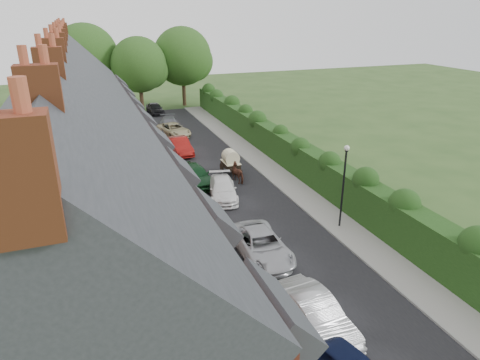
# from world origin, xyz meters

# --- Properties ---
(ground) EXTENTS (140.00, 140.00, 0.00)m
(ground) POSITION_xyz_m (0.00, 0.00, 0.00)
(ground) COLOR #2D4C1E
(ground) RESTS_ON ground
(road) EXTENTS (6.00, 58.00, 0.02)m
(road) POSITION_xyz_m (-0.50, 11.00, 0.01)
(road) COLOR black
(road) RESTS_ON ground
(pavement_hedge_side) EXTENTS (2.20, 58.00, 0.12)m
(pavement_hedge_side) POSITION_xyz_m (3.60, 11.00, 0.06)
(pavement_hedge_side) COLOR gray
(pavement_hedge_side) RESTS_ON ground
(pavement_house_side) EXTENTS (1.70, 58.00, 0.12)m
(pavement_house_side) POSITION_xyz_m (-4.35, 11.00, 0.06)
(pavement_house_side) COLOR gray
(pavement_house_side) RESTS_ON ground
(kerb_hedge_side) EXTENTS (0.18, 58.00, 0.13)m
(kerb_hedge_side) POSITION_xyz_m (2.55, 11.00, 0.07)
(kerb_hedge_side) COLOR gray
(kerb_hedge_side) RESTS_ON ground
(kerb_house_side) EXTENTS (0.18, 58.00, 0.13)m
(kerb_house_side) POSITION_xyz_m (-3.55, 11.00, 0.07)
(kerb_house_side) COLOR gray
(kerb_house_side) RESTS_ON ground
(hedge) EXTENTS (2.10, 58.00, 2.85)m
(hedge) POSITION_xyz_m (5.40, 11.00, 1.60)
(hedge) COLOR #173410
(hedge) RESTS_ON ground
(terrace_row) EXTENTS (9.05, 40.50, 11.50)m
(terrace_row) POSITION_xyz_m (-10.87, 9.98, 4.47)
(terrace_row) COLOR brown
(terrace_row) RESTS_ON ground
(garden_wall_row) EXTENTS (0.35, 40.35, 1.10)m
(garden_wall_row) POSITION_xyz_m (-5.35, 10.00, 0.46)
(garden_wall_row) COLOR brown
(garden_wall_row) RESTS_ON ground
(lamppost) EXTENTS (0.32, 0.32, 5.16)m
(lamppost) POSITION_xyz_m (3.40, 4.00, 3.30)
(lamppost) COLOR black
(lamppost) RESTS_ON ground
(tree_far_left) EXTENTS (7.14, 6.80, 9.29)m
(tree_far_left) POSITION_xyz_m (-2.65, 40.08, 5.71)
(tree_far_left) COLOR #332316
(tree_far_left) RESTS_ON ground
(tree_far_right) EXTENTS (7.98, 7.60, 10.31)m
(tree_far_right) POSITION_xyz_m (3.39, 42.08, 6.31)
(tree_far_right) COLOR #332316
(tree_far_right) RESTS_ON ground
(tree_far_back) EXTENTS (8.40, 8.00, 10.82)m
(tree_far_back) POSITION_xyz_m (-8.59, 43.08, 6.62)
(tree_far_back) COLOR #332316
(tree_far_back) RESTS_ON ground
(car_silver_a) EXTENTS (2.04, 4.71, 1.51)m
(car_silver_a) POSITION_xyz_m (-2.44, -3.19, 0.75)
(car_silver_a) COLOR #A9AAAE
(car_silver_a) RESTS_ON ground
(car_silver_b) EXTENTS (2.47, 5.08, 1.39)m
(car_silver_b) POSITION_xyz_m (-2.28, 2.62, 0.70)
(car_silver_b) COLOR #AEB0B6
(car_silver_b) RESTS_ON ground
(car_white) EXTENTS (2.73, 4.75, 1.30)m
(car_white) POSITION_xyz_m (-1.81, 10.60, 0.65)
(car_white) COLOR white
(car_white) RESTS_ON ground
(car_green) EXTENTS (2.60, 4.83, 1.56)m
(car_green) POSITION_xyz_m (-3.00, 13.61, 0.78)
(car_green) COLOR #113A1A
(car_green) RESTS_ON ground
(car_red) EXTENTS (1.71, 4.48, 1.46)m
(car_red) POSITION_xyz_m (-2.38, 21.32, 0.73)
(car_red) COLOR maroon
(car_red) RESTS_ON ground
(car_beige) EXTENTS (3.22, 5.01, 1.28)m
(car_beige) POSITION_xyz_m (-1.60, 27.40, 0.64)
(car_beige) COLOR #BCB087
(car_beige) RESTS_ON ground
(car_grey) EXTENTS (2.52, 5.03, 1.40)m
(car_grey) POSITION_xyz_m (-1.62, 29.48, 0.70)
(car_grey) COLOR slate
(car_grey) RESTS_ON ground
(car_black) EXTENTS (2.01, 4.15, 1.36)m
(car_black) POSITION_xyz_m (-1.66, 38.21, 0.68)
(car_black) COLOR black
(car_black) RESTS_ON ground
(horse) EXTENTS (1.15, 1.84, 1.44)m
(horse) POSITION_xyz_m (0.27, 13.03, 0.72)
(horse) COLOR #502B1D
(horse) RESTS_ON ground
(horse_cart) EXTENTS (1.24, 2.74, 1.98)m
(horse_cart) POSITION_xyz_m (0.27, 14.88, 1.13)
(horse_cart) COLOR black
(horse_cart) RESTS_ON ground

